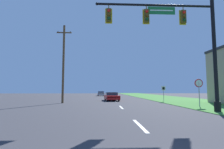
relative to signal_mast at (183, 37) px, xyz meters
The scene contains 8 objects.
grass_verge_right 21.35m from the signal_mast, 72.11° to the left, with size 10.00×110.00×0.04m.
road_center_line 13.49m from the signal_mast, 109.54° to the left, with size 0.16×34.80×0.01m.
signal_mast is the anchor object (origin of this frame).
car_ahead 15.14m from the signal_mast, 108.41° to the left, with size 2.17×4.66×1.19m.
far_car 36.39m from the signal_mast, 100.17° to the left, with size 1.82×4.54×1.19m.
stop_sign 5.71m from the signal_mast, 50.01° to the left, with size 0.76×0.07×2.50m.
route_sign_post 11.54m from the signal_mast, 78.57° to the left, with size 0.55×0.06×2.03m.
utility_pole_near 13.93m from the signal_mast, 139.36° to the left, with size 1.80×0.26×9.43m.
Camera 1 is at (-1.58, -1.66, 1.54)m, focal length 28.00 mm.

